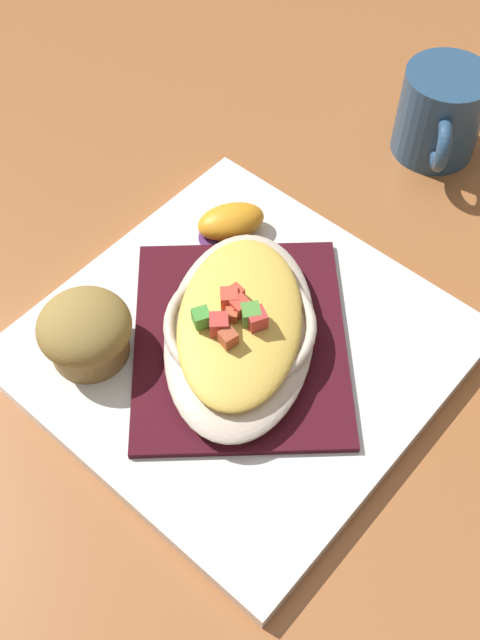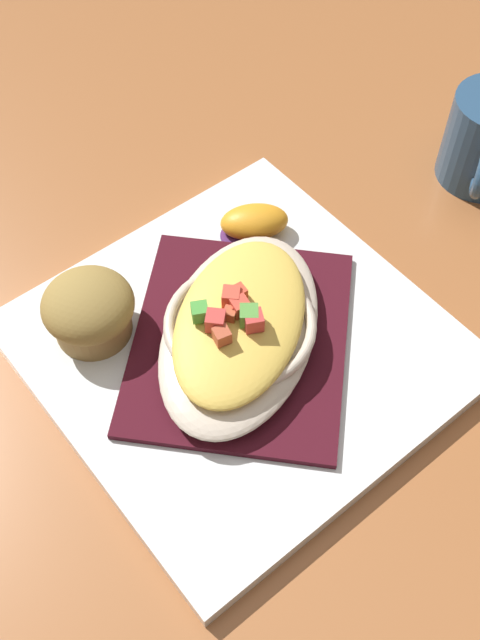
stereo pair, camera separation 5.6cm
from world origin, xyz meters
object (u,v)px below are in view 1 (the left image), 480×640
(square_plate, at_px, (240,348))
(gratin_dish, at_px, (240,326))
(muffin, at_px, (85,331))
(orange_garnish, at_px, (230,223))
(coffee_mug, at_px, (439,118))

(square_plate, xyz_separation_m, gratin_dish, (0.00, 0.00, 0.03))
(gratin_dish, relative_size, muffin, 3.13)
(square_plate, bearing_deg, gratin_dish, 13.28)
(muffin, distance_m, orange_garnish, 0.16)
(muffin, distance_m, coffee_mug, 0.38)
(gratin_dish, height_order, orange_garnish, gratin_dish)
(muffin, relative_size, orange_garnish, 1.04)
(muffin, relative_size, coffee_mug, 0.70)
(coffee_mug, bearing_deg, gratin_dish, 4.74)
(muffin, xyz_separation_m, coffee_mug, (-0.38, 0.05, -0.00))
(gratin_dish, bearing_deg, muffin, -43.23)
(square_plate, relative_size, muffin, 4.17)
(gratin_dish, xyz_separation_m, orange_garnish, (-0.08, -0.08, -0.01))
(square_plate, relative_size, coffee_mug, 2.93)
(muffin, bearing_deg, orange_garnish, -177.96)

